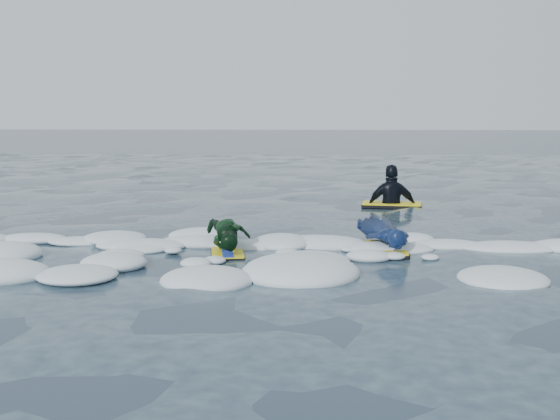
{
  "coord_description": "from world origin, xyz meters",
  "views": [
    {
      "loc": [
        0.28,
        -7.56,
        1.78
      ],
      "look_at": [
        -0.19,
        1.6,
        0.49
      ],
      "focal_mm": 45.0,
      "sensor_mm": 36.0,
      "label": 1
    }
  ],
  "objects": [
    {
      "name": "waiting_rider_unit",
      "position": [
        1.7,
        5.5,
        -0.02
      ],
      "size": [
        1.17,
        0.75,
        1.65
      ],
      "rotation": [
        0.0,
        0.0,
        -0.14
      ],
      "color": "black",
      "rests_on": "ground"
    },
    {
      "name": "foam_band",
      "position": [
        0.0,
        1.03,
        0.0
      ],
      "size": [
        12.0,
        3.1,
        0.3
      ],
      "primitive_type": null,
      "color": "white",
      "rests_on": "ground"
    },
    {
      "name": "prone_child_unit",
      "position": [
        -0.8,
        1.07,
        0.22
      ],
      "size": [
        0.72,
        1.19,
        0.43
      ],
      "rotation": [
        0.0,
        0.0,
        1.73
      ],
      "color": "black",
      "rests_on": "ground"
    },
    {
      "name": "ground",
      "position": [
        0.0,
        0.0,
        0.0
      ],
      "size": [
        120.0,
        120.0,
        0.0
      ],
      "primitive_type": "plane",
      "color": "#172C38",
      "rests_on": "ground"
    },
    {
      "name": "prone_woman_unit",
      "position": [
        1.17,
        1.46,
        0.19
      ],
      "size": [
        0.78,
        1.53,
        0.37
      ],
      "rotation": [
        0.0,
        0.0,
        1.53
      ],
      "color": "black",
      "rests_on": "ground"
    }
  ]
}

